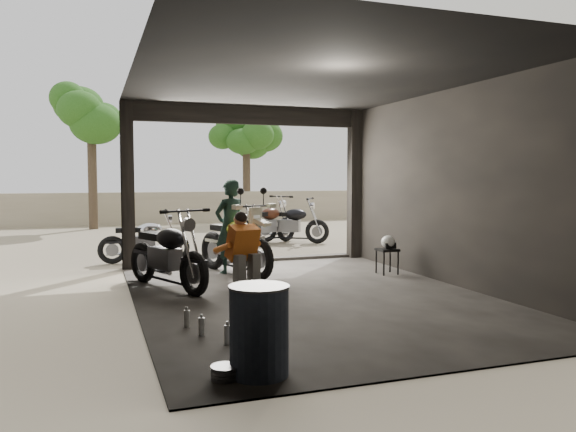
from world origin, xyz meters
TOP-DOWN VIEW (x-y plane):
  - ground at (0.00, 0.00)m, footprint 80.00×80.00m
  - garage at (0.00, 0.55)m, footprint 7.00×7.13m
  - boundary_wall at (0.00, 14.00)m, footprint 18.00×0.30m
  - tree_left at (-3.00, 12.50)m, footprint 2.20×2.20m
  - tree_right at (2.80, 14.00)m, footprint 2.20×2.20m
  - main_bike at (-0.60, 2.15)m, footprint 1.45×2.13m
  - left_bike at (-1.93, 1.22)m, footprint 1.50×2.07m
  - outside_bike_a at (-2.02, 4.17)m, footprint 1.63×0.72m
  - outside_bike_b at (1.33, 6.44)m, footprint 2.02×1.57m
  - outside_bike_c at (2.01, 6.46)m, footprint 1.92×1.60m
  - rider at (-0.65, 2.29)m, footprint 0.74×0.63m
  - mechanic at (-0.74, 0.80)m, footprint 0.78×0.94m
  - stool at (2.00, 1.23)m, footprint 0.34×0.34m
  - helmet at (2.02, 1.23)m, footprint 0.28×0.29m
  - oil_drum at (-1.64, -3.00)m, footprint 0.66×0.66m
  - sign_post at (3.78, 4.61)m, footprint 0.89×0.08m

SIDE VIEW (x-z plane):
  - ground at x=0.00m, z-range 0.00..0.00m
  - stool at x=2.00m, z-range 0.17..0.65m
  - oil_drum at x=-1.64m, z-range 0.00..0.81m
  - outside_bike_a at x=-2.02m, z-range 0.00..1.09m
  - mechanic at x=-0.74m, z-range 0.00..1.18m
  - helmet at x=2.02m, z-range 0.48..0.72m
  - boundary_wall at x=0.00m, z-range 0.00..1.20m
  - outside_bike_c at x=2.01m, z-range 0.00..1.22m
  - outside_bike_b at x=1.33m, z-range 0.00..1.27m
  - left_bike at x=-1.93m, z-range 0.00..1.29m
  - main_bike at x=-0.60m, z-range 0.00..1.32m
  - rider at x=-0.65m, z-range 0.00..1.73m
  - garage at x=0.00m, z-range -0.32..2.88m
  - sign_post at x=3.78m, z-range 0.49..3.16m
  - tree_right at x=2.80m, z-range 1.06..6.06m
  - tree_left at x=-3.00m, z-range 1.19..6.79m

